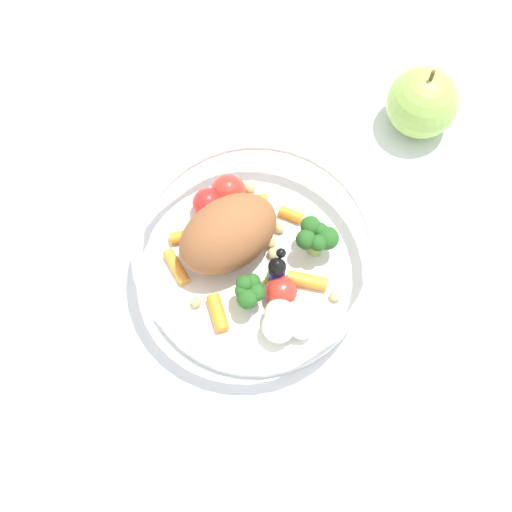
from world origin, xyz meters
TOP-DOWN VIEW (x-y plane):
  - ground_plane at (0.00, 0.00)m, footprint 2.40×2.40m
  - food_container at (-0.01, 0.01)m, footprint 0.21×0.21m
  - loose_apple at (0.10, 0.21)m, footprint 0.07×0.07m

SIDE VIEW (x-z plane):
  - ground_plane at x=0.00m, z-range 0.00..0.00m
  - food_container at x=-0.01m, z-range -0.01..0.07m
  - loose_apple at x=0.10m, z-range -0.01..0.08m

